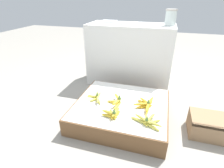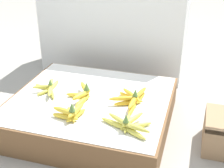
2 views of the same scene
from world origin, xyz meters
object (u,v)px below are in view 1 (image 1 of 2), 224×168
(banana_bunch_front_midright, at_px, (147,121))
(foam_tray_white, at_px, (129,23))
(banana_bunch_front_midleft, at_px, (113,114))
(banana_bunch_middle_left, at_px, (96,97))
(wooden_crate, at_px, (208,126))
(glass_jar, at_px, (171,17))
(banana_bunch_middle_midright, at_px, (146,104))
(banana_bunch_middle_midleft, at_px, (117,101))

(banana_bunch_front_midright, height_order, foam_tray_white, foam_tray_white)
(banana_bunch_front_midleft, bearing_deg, banana_bunch_middle_left, 136.51)
(wooden_crate, relative_size, glass_jar, 1.76)
(banana_bunch_middle_midright, bearing_deg, wooden_crate, -1.42)
(banana_bunch_middle_midleft, bearing_deg, banana_bunch_front_midright, -34.45)
(banana_bunch_middle_midright, bearing_deg, banana_bunch_middle_midleft, -175.16)
(banana_bunch_middle_midright, bearing_deg, banana_bunch_middle_left, -179.68)
(banana_bunch_middle_midright, height_order, glass_jar, glass_jar)
(banana_bunch_front_midright, distance_m, foam_tray_white, 1.31)
(banana_bunch_front_midleft, distance_m, banana_bunch_front_midright, 0.30)
(banana_bunch_front_midright, bearing_deg, banana_bunch_middle_midleft, 145.55)
(banana_bunch_front_midright, xyz_separation_m, banana_bunch_middle_midleft, (-0.32, 0.22, 0.00))
(banana_bunch_front_midleft, bearing_deg, wooden_crate, 15.02)
(banana_bunch_front_midright, relative_size, banana_bunch_middle_midleft, 1.09)
(wooden_crate, bearing_deg, banana_bunch_front_midleft, -164.98)
(banana_bunch_front_midleft, height_order, glass_jar, glass_jar)
(banana_bunch_front_midleft, bearing_deg, banana_bunch_middle_midright, 41.60)
(banana_bunch_front_midleft, xyz_separation_m, banana_bunch_front_midright, (0.30, -0.01, -0.00))
(wooden_crate, distance_m, banana_bunch_middle_left, 1.08)
(banana_bunch_front_midleft, bearing_deg, foam_tray_white, 95.42)
(banana_bunch_middle_left, distance_m, banana_bunch_middle_midright, 0.51)
(banana_bunch_middle_midright, distance_m, foam_tray_white, 1.10)
(banana_bunch_middle_left, relative_size, banana_bunch_middle_midright, 0.86)
(banana_bunch_front_midleft, distance_m, foam_tray_white, 1.24)
(banana_bunch_front_midleft, relative_size, foam_tray_white, 0.64)
(banana_bunch_middle_midright, xyz_separation_m, glass_jar, (0.12, 0.85, 0.69))
(banana_bunch_front_midright, bearing_deg, banana_bunch_front_midleft, 178.60)
(banana_bunch_middle_midleft, relative_size, banana_bunch_middle_midright, 0.87)
(wooden_crate, height_order, banana_bunch_middle_midleft, banana_bunch_middle_midleft)
(banana_bunch_middle_left, bearing_deg, foam_tray_white, 80.34)
(banana_bunch_middle_left, height_order, banana_bunch_middle_midright, banana_bunch_middle_midright)
(banana_bunch_front_midright, height_order, banana_bunch_middle_midright, banana_bunch_middle_midright)
(banana_bunch_front_midright, height_order, banana_bunch_middle_midleft, banana_bunch_middle_midleft)
(banana_bunch_middle_midleft, height_order, foam_tray_white, foam_tray_white)
(wooden_crate, relative_size, banana_bunch_middle_midleft, 1.29)
(banana_bunch_front_midleft, height_order, banana_bunch_front_midright, banana_bunch_front_midleft)
(foam_tray_white, bearing_deg, banana_bunch_front_midleft, -84.58)
(banana_bunch_middle_midright, bearing_deg, foam_tray_white, 113.65)
(banana_bunch_middle_left, bearing_deg, banana_bunch_middle_midright, 0.32)
(banana_bunch_middle_midleft, height_order, glass_jar, glass_jar)
(banana_bunch_middle_left, bearing_deg, banana_bunch_front_midleft, -43.49)
(glass_jar, bearing_deg, banana_bunch_front_midleft, -109.77)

